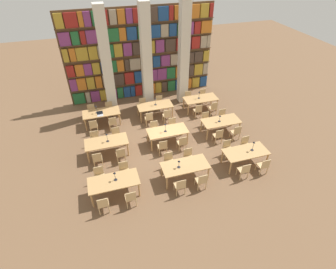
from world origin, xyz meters
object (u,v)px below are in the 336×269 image
Objects in this scene: chair_11 at (246,144)px; reading_table_5 at (221,122)px; desk_lamp_3 at (107,136)px; chair_16 at (162,146)px; chair_1 at (99,176)px; chair_24 at (94,126)px; desk_lamp_0 at (115,175)px; chair_27 at (109,109)px; chair_25 at (92,111)px; chair_30 at (167,115)px; chair_9 at (228,148)px; desk_lamp_1 at (179,163)px; desk_lamp_4 at (165,126)px; desk_lamp_8 at (199,94)px; reading_table_7 at (155,106)px; reading_table_2 at (246,153)px; chair_22 at (236,132)px; desk_lamp_2 at (254,144)px; desk_lamp_6 at (96,108)px; chair_18 at (182,143)px; desk_lamp_7 at (155,100)px; chair_10 at (263,165)px; pillar_right at (184,55)px; reading_table_3 at (107,143)px; pillar_center at (146,59)px; chair_33 at (189,98)px; pillar_left at (106,63)px; reading_table_8 at (201,99)px; chair_0 at (103,204)px; chair_21 at (206,119)px; reading_table_6 at (101,113)px; chair_35 at (203,96)px; chair_20 at (218,135)px; chair_8 at (244,170)px; chair_17 at (155,129)px; reading_table_1 at (185,166)px; laptop at (100,114)px; chair_34 at (213,108)px; chair_3 at (124,171)px; chair_15 at (116,135)px; chair_28 at (149,118)px; chair_19 at (173,125)px; desk_lamp_5 at (220,117)px; chair_23 at (223,116)px; reading_table_0 at (114,182)px; chair_14 at (121,154)px.

chair_11 is 1.88m from reading_table_5.
desk_lamp_3 is 2.66m from chair_16.
chair_24 is at bearing -90.45° from chair_1.
chair_24 is (-3.05, 2.70, 0.00)m from chair_16.
desk_lamp_0 is 0.50× the size of chair_27.
chair_25 is 1.00× the size of chair_30.
chair_9 reaches higher than reading_table_5.
desk_lamp_1 is 2.61m from desk_lamp_4.
reading_table_7 is at bearing -179.56° from desk_lamp_8.
desk_lamp_4 is at bearing 63.53° from chair_16.
desk_lamp_8 reaches higher than chair_16.
desk_lamp_0 reaches higher than reading_table_2.
chair_9 and chair_22 have the same top height.
desk_lamp_2 is 8.35m from desk_lamp_6.
desk_lamp_3 is 3.61m from chair_18.
reading_table_2 is at bearing -60.93° from desk_lamp_7.
pillar_right is at bearing 99.58° from chair_10.
reading_table_3 is at bearing -75.37° from chair_24.
pillar_center is 7.19m from chair_11.
reading_table_7 is 0.93m from chair_30.
pillar_left is at bearing -8.00° from chair_33.
chair_30 reaches higher than reading_table_8.
chair_10 and chair_33 have the same top height.
desk_lamp_6 is (0.32, 6.08, 0.62)m from chair_0.
desk_lamp_6 is (-5.69, 1.93, 0.62)m from chair_21.
pillar_right is at bearing 13.71° from reading_table_6.
chair_20 is at bearing 77.52° from chair_35.
pillar_center reaches higher than desk_lamp_7.
chair_8 is 5.02m from chair_17.
reading_table_1 is 6.30× the size of laptop.
chair_0 is 2.71× the size of laptop.
chair_33 and chair_34 have the same top height.
chair_16 is 3.95m from chair_22.
reading_table_8 is (2.34, 3.32, 0.23)m from chair_18.
pillar_right is 3.46m from reading_table_7.
chair_3 and chair_33 have the same top height.
chair_24 is 1.00× the size of chair_34.
desk_lamp_2 is 1.09× the size of desk_lamp_7.
chair_15 and chair_21 have the same top height.
chair_28 reaches higher than reading_table_5.
chair_19 and chair_21 have the same top height.
desk_lamp_8 reaches higher than desk_lamp_5.
chair_8 reaches higher than reading_table_1.
chair_23 is at bearing -180.00° from chair_21.
reading_table_0 is 1.95m from chair_14.
desk_lamp_1 is 3.75m from desk_lamp_3.
chair_14 is 1.00× the size of chair_22.
reading_table_5 is (5.45, -0.76, 0.23)m from chair_15.
chair_20 is at bearing -95.05° from desk_lamp_8.
reading_table_2 is 4.45× the size of desk_lamp_8.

